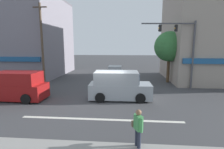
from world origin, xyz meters
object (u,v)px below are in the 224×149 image
at_px(pedestrian_foreground_with_bag, 138,127).
at_px(van_parked_curbside, 16,86).
at_px(street_tree, 169,47).
at_px(sedan_crossing_leftbound, 115,73).
at_px(utility_pole_near_left, 42,44).
at_px(van_crossing_center, 119,86).
at_px(utility_pole_far_right, 201,40).
at_px(traffic_light_mast, 183,44).

bearing_deg(pedestrian_foreground_with_bag, van_parked_curbside, 146.43).
xyz_separation_m(street_tree, sedan_crossing_leftbound, (-5.93, 1.50, -3.18)).
distance_m(van_parked_curbside, sedan_crossing_leftbound, 11.21).
height_order(sedan_crossing_leftbound, pedestrian_foreground_with_bag, pedestrian_foreground_with_bag).
xyz_separation_m(utility_pole_near_left, sedan_crossing_leftbound, (7.08, 3.85, -3.49)).
bearing_deg(van_crossing_center, utility_pole_near_left, 151.72).
height_order(utility_pole_far_right, traffic_light_mast, utility_pole_far_right).
height_order(utility_pole_far_right, pedestrian_foreground_with_bag, utility_pole_far_right).
xyz_separation_m(utility_pole_far_right, sedan_crossing_leftbound, (-8.81, 2.34, -3.90)).
xyz_separation_m(van_crossing_center, pedestrian_foreground_with_bag, (1.01, -6.53, -0.05)).
bearing_deg(van_crossing_center, van_parked_curbside, -174.33).
height_order(utility_pole_near_left, pedestrian_foreground_with_bag, utility_pole_near_left).
bearing_deg(street_tree, van_crossing_center, -127.77).
bearing_deg(van_parked_curbside, pedestrian_foreground_with_bag, -33.57).
xyz_separation_m(street_tree, van_crossing_center, (-5.11, -6.59, -2.88)).
xyz_separation_m(street_tree, pedestrian_foreground_with_bag, (-4.10, -13.12, -2.94)).
height_order(utility_pole_near_left, utility_pole_far_right, utility_pole_far_right).
bearing_deg(utility_pole_near_left, van_parked_curbside, -87.49).
height_order(van_crossing_center, pedestrian_foreground_with_bag, van_crossing_center).
relative_size(traffic_light_mast, van_crossing_center, 1.33).
bearing_deg(utility_pole_far_right, traffic_light_mast, -138.77).
height_order(street_tree, utility_pole_far_right, utility_pole_far_right).
xyz_separation_m(van_parked_curbside, sedan_crossing_leftbound, (6.86, 8.86, -0.29)).
relative_size(utility_pole_near_left, van_crossing_center, 1.74).
distance_m(van_crossing_center, sedan_crossing_leftbound, 8.15).
xyz_separation_m(traffic_light_mast, van_crossing_center, (-5.63, -3.69, -3.17)).
xyz_separation_m(utility_pole_near_left, pedestrian_foreground_with_bag, (8.91, -10.78, -3.25)).
bearing_deg(van_crossing_center, pedestrian_foreground_with_bag, -81.24).
bearing_deg(sedan_crossing_leftbound, street_tree, -14.22).
bearing_deg(traffic_light_mast, utility_pole_far_right, 41.23).
bearing_deg(van_parked_curbside, traffic_light_mast, 18.50).
xyz_separation_m(utility_pole_near_left, utility_pole_far_right, (15.89, 1.51, 0.41)).
relative_size(utility_pole_far_right, pedestrian_foreground_with_bag, 5.34).
height_order(utility_pole_near_left, van_parked_curbside, utility_pole_near_left).
bearing_deg(utility_pole_near_left, van_crossing_center, -28.28).
height_order(traffic_light_mast, van_crossing_center, traffic_light_mast).
bearing_deg(pedestrian_foreground_with_bag, sedan_crossing_leftbound, 97.13).
relative_size(utility_pole_far_right, traffic_light_mast, 1.44).
distance_m(utility_pole_far_right, sedan_crossing_leftbound, 9.91).
relative_size(street_tree, van_crossing_center, 1.19).
height_order(street_tree, utility_pole_near_left, utility_pole_near_left).
distance_m(street_tree, sedan_crossing_leftbound, 6.90).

